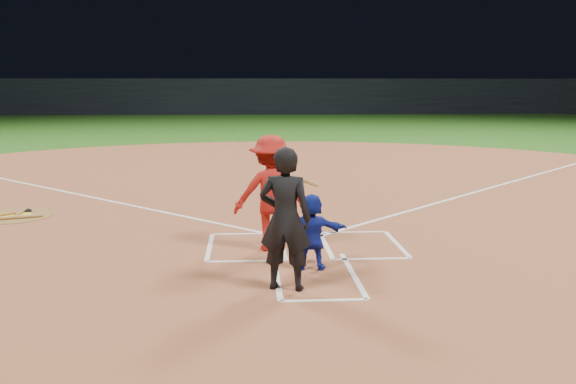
{
  "coord_description": "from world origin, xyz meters",
  "views": [
    {
      "loc": [
        -0.97,
        -10.49,
        2.7
      ],
      "look_at": [
        -0.3,
        -0.4,
        1.0
      ],
      "focal_mm": 40.0,
      "sensor_mm": 36.0,
      "label": 1
    }
  ],
  "objects": [
    {
      "name": "ground",
      "position": [
        0.0,
        0.0,
        0.0
      ],
      "size": [
        120.0,
        120.0,
        0.0
      ],
      "primitive_type": "plane",
      "color": "#1E4E13",
      "rests_on": "ground"
    },
    {
      "name": "home_plate_dirt",
      "position": [
        0.0,
        6.0,
        0.01
      ],
      "size": [
        28.0,
        28.0,
        0.01
      ],
      "primitive_type": "cylinder",
      "color": "brown",
      "rests_on": "ground"
    },
    {
      "name": "stadium_wall_far",
      "position": [
        0.0,
        48.0,
        1.6
      ],
      "size": [
        80.0,
        1.2,
        3.2
      ],
      "primitive_type": "cube",
      "color": "black",
      "rests_on": "ground"
    },
    {
      "name": "home_plate",
      "position": [
        0.0,
        0.0,
        0.02
      ],
      "size": [
        0.6,
        0.6,
        0.02
      ],
      "primitive_type": "cylinder",
      "rotation": [
        0.0,
        0.0,
        3.14
      ],
      "color": "white",
      "rests_on": "home_plate_dirt"
    },
    {
      "name": "on_deck_circle",
      "position": [
        -5.84,
        2.84,
        0.02
      ],
      "size": [
        1.7,
        1.7,
        0.01
      ],
      "primitive_type": "cylinder",
      "color": "brown",
      "rests_on": "home_plate_dirt"
    },
    {
      "name": "on_deck_logo",
      "position": [
        -5.84,
        2.84,
        0.02
      ],
      "size": [
        0.8,
        0.8,
        0.0
      ],
      "primitive_type": "cylinder",
      "color": "yellow",
      "rests_on": "on_deck_circle"
    },
    {
      "name": "on_deck_bat_a",
      "position": [
        -5.69,
        3.09,
        0.05
      ],
      "size": [
        0.09,
        0.84,
        0.06
      ],
      "primitive_type": "cylinder",
      "rotation": [
        1.57,
        0.0,
        0.03
      ],
      "color": "#905D34",
      "rests_on": "on_deck_circle"
    },
    {
      "name": "on_deck_bat_c",
      "position": [
        -5.54,
        2.54,
        0.05
      ],
      "size": [
        0.81,
        0.35,
        0.06
      ],
      "primitive_type": "cylinder",
      "rotation": [
        1.57,
        0.0,
        1.92
      ],
      "color": "#A1743B",
      "rests_on": "on_deck_circle"
    },
    {
      "name": "bat_weight_donut",
      "position": [
        -5.64,
        3.24,
        0.05
      ],
      "size": [
        0.19,
        0.19,
        0.05
      ],
      "primitive_type": "torus",
      "color": "black",
      "rests_on": "on_deck_circle"
    },
    {
      "name": "catcher",
      "position": [
        -0.02,
        -1.39,
        0.58
      ],
      "size": [
        1.08,
        0.44,
        1.13
      ],
      "primitive_type": "imported",
      "rotation": [
        0.0,
        0.0,
        3.04
      ],
      "color": "#122195",
      "rests_on": "home_plate_dirt"
    },
    {
      "name": "umpire",
      "position": [
        -0.46,
        -2.29,
        0.96
      ],
      "size": [
        0.79,
        0.62,
        1.9
      ],
      "primitive_type": "imported",
      "rotation": [
        0.0,
        0.0,
        2.89
      ],
      "color": "black",
      "rests_on": "home_plate_dirt"
    },
    {
      "name": "chalk_markings",
      "position": [
        0.0,
        5.29,
        0.01
      ],
      "size": [
        28.35,
        17.32,
        0.01
      ],
      "color": "white",
      "rests_on": "home_plate_dirt"
    },
    {
      "name": "batter_at_plate",
      "position": [
        -0.56,
        -0.21,
        0.95
      ],
      "size": [
        1.42,
        0.92,
        1.88
      ],
      "color": "#A41812",
      "rests_on": "home_plate_dirt"
    }
  ]
}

